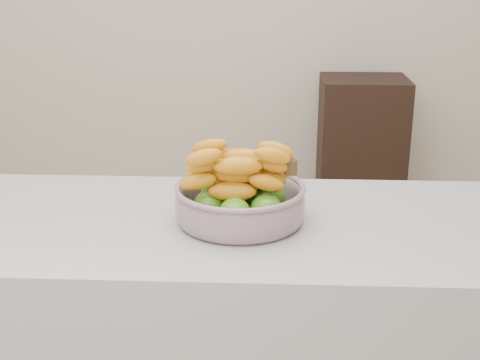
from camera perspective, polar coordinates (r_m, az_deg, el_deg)
The scene contains 2 objects.
cabinet at distance 3.77m, azimuth 10.26°, elevation 2.36°, with size 0.46×0.37×0.83m, color black.
fruit_bowl at distance 1.52m, azimuth -0.02°, elevation -1.51°, with size 0.30×0.30×0.17m.
Camera 1 is at (0.37, -1.79, 1.50)m, focal length 50.00 mm.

